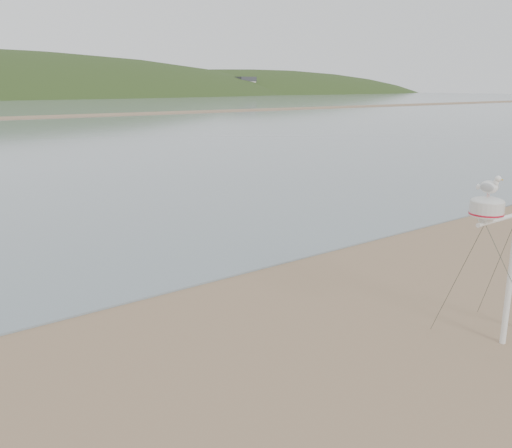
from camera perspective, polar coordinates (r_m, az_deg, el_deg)
ground at (r=7.28m, az=-7.18°, el=-19.96°), size 560.00×560.00×0.00m
mast_rig at (r=9.47m, az=25.28°, el=-5.42°), size 2.04×2.17×4.59m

